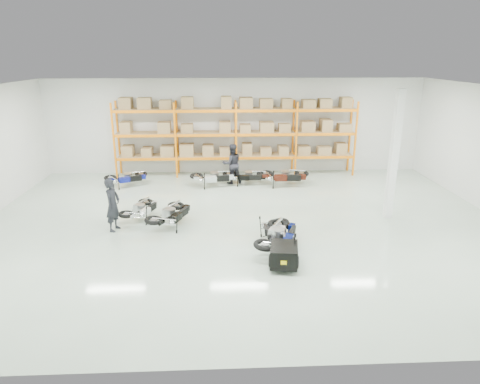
{
  "coord_description": "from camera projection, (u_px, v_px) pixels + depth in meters",
  "views": [
    {
      "loc": [
        -0.75,
        -13.54,
        5.57
      ],
      "look_at": [
        -0.1,
        0.25,
        1.1
      ],
      "focal_mm": 32.0,
      "sensor_mm": 36.0,
      "label": 1
    }
  ],
  "objects": [
    {
      "name": "moto_touring_right",
      "position": [
        276.0,
        228.0,
        13.06
      ],
      "size": [
        0.86,
        1.66,
        1.06
      ],
      "primitive_type": null,
      "rotation": [
        0.0,
        -0.09,
        -0.03
      ],
      "color": "black",
      "rests_on": "ground"
    },
    {
      "name": "moto_back_a",
      "position": [
        127.0,
        175.0,
        18.76
      ],
      "size": [
        1.82,
        1.4,
        1.06
      ],
      "primitive_type": null,
      "rotation": [
        0.0,
        -0.09,
        1.98
      ],
      "color": "navy",
      "rests_on": "ground"
    },
    {
      "name": "moto_black_far_left",
      "position": [
        171.0,
        211.0,
        14.36
      ],
      "size": [
        1.52,
        1.99,
        1.16
      ],
      "primitive_type": null,
      "rotation": [
        0.0,
        -0.09,
        2.73
      ],
      "color": "black",
      "rests_on": "ground"
    },
    {
      "name": "person_left",
      "position": [
        113.0,
        205.0,
        13.93
      ],
      "size": [
        0.57,
        0.73,
        1.76
      ],
      "primitive_type": "imported",
      "rotation": [
        0.0,
        0.0,
        1.31
      ],
      "color": "black",
      "rests_on": "ground"
    },
    {
      "name": "room",
      "position": [
        243.0,
        161.0,
        13.93
      ],
      "size": [
        18.0,
        18.0,
        18.0
      ],
      "color": "#B1C6B3",
      "rests_on": "ground"
    },
    {
      "name": "structural_column",
      "position": [
        394.0,
        156.0,
        14.64
      ],
      "size": [
        0.25,
        0.25,
        4.5
      ],
      "primitive_type": "cube",
      "color": "white",
      "rests_on": "ground"
    },
    {
      "name": "trailer",
      "position": [
        284.0,
        255.0,
        11.58
      ],
      "size": [
        0.86,
        1.58,
        0.65
      ],
      "rotation": [
        0.0,
        0.0,
        -0.15
      ],
      "color": "black",
      "rests_on": "ground"
    },
    {
      "name": "moto_blue_centre",
      "position": [
        280.0,
        232.0,
        12.55
      ],
      "size": [
        1.57,
        2.13,
        1.24
      ],
      "primitive_type": null,
      "rotation": [
        0.0,
        -0.09,
        2.78
      ],
      "color": "#07104D",
      "rests_on": "ground"
    },
    {
      "name": "moto_back_b",
      "position": [
        214.0,
        174.0,
        18.76
      ],
      "size": [
        1.89,
        1.18,
        1.14
      ],
      "primitive_type": null,
      "rotation": [
        0.0,
        -0.09,
        1.75
      ],
      "color": "silver",
      "rests_on": "ground"
    },
    {
      "name": "moto_back_c",
      "position": [
        248.0,
        173.0,
        19.04
      ],
      "size": [
        1.67,
        0.88,
        1.06
      ],
      "primitive_type": null,
      "rotation": [
        0.0,
        -0.09,
        1.53
      ],
      "color": "black",
      "rests_on": "ground"
    },
    {
      "name": "moto_silver_left",
      "position": [
        141.0,
        206.0,
        14.97
      ],
      "size": [
        1.29,
        1.77,
        1.03
      ],
      "primitive_type": null,
      "rotation": [
        0.0,
        -0.09,
        2.79
      ],
      "color": "silver",
      "rests_on": "ground"
    },
    {
      "name": "pallet_rack",
      "position": [
        236.0,
        128.0,
        20.05
      ],
      "size": [
        11.28,
        0.98,
        3.62
      ],
      "color": "orange",
      "rests_on": "ground"
    },
    {
      "name": "moto_back_d",
      "position": [
        284.0,
        173.0,
        18.82
      ],
      "size": [
        1.94,
        1.01,
        1.24
      ],
      "primitive_type": null,
      "rotation": [
        0.0,
        -0.09,
        1.54
      ],
      "color": "#41150D",
      "rests_on": "ground"
    },
    {
      "name": "person_back",
      "position": [
        232.0,
        164.0,
        19.06
      ],
      "size": [
        1.0,
        0.86,
        1.8
      ],
      "primitive_type": "imported",
      "rotation": [
        0.0,
        0.0,
        3.37
      ],
      "color": "black",
      "rests_on": "ground"
    }
  ]
}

